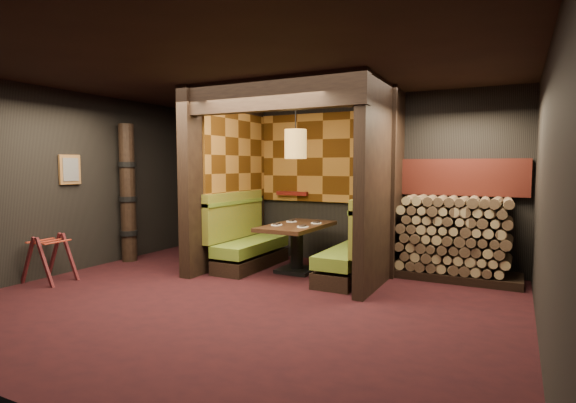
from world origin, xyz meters
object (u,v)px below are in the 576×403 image
Objects in this scene: booth_bench_left at (246,243)px; firewood_stack at (459,239)px; booth_bench_right at (355,253)px; pendant_lamp at (296,144)px; dining_table at (297,239)px; luggage_rack at (49,257)px; totem_column at (128,194)px.

booth_bench_left is 0.92× the size of firewood_stack.
pendant_lamp is (-0.98, -0.01, 1.61)m from booth_bench_right.
firewood_stack is (3.25, 0.70, 0.21)m from booth_bench_left.
booth_bench_left is 1.10× the size of dining_table.
dining_table reaches higher than luggage_rack.
totem_column reaches higher than luggage_rack.
dining_table is 1.99× the size of luggage_rack.
booth_bench_left is at bearing 179.62° from pendant_lamp.
booth_bench_right is 1.54m from firewood_stack.
booth_bench_left reaches higher than luggage_rack.
booth_bench_left is at bearing 46.61° from luggage_rack.
totem_column is (-3.98, -0.55, 0.79)m from booth_bench_right.
booth_bench_right is at bearing 7.86° from totem_column.
booth_bench_left is 0.67× the size of totem_column.
totem_column is (-3.01, -0.54, -0.83)m from pendant_lamp.
totem_column is at bearing -168.82° from dining_table.
pendant_lamp reaches higher than totem_column.
booth_bench_left is at bearing 180.00° from booth_bench_right.
firewood_stack is (5.25, 2.82, 0.25)m from luggage_rack.
booth_bench_left is 1.85m from pendant_lamp.
booth_bench_right is 0.67× the size of totem_column.
pendant_lamp reaches higher than booth_bench_right.
pendant_lamp is 0.44× the size of totem_column.
firewood_stack is (1.35, 0.70, 0.21)m from booth_bench_right.
luggage_rack is at bearing -151.74° from firewood_stack.
totem_column is (-0.08, 1.57, 0.82)m from luggage_rack.
firewood_stack is at bearing 15.73° from dining_table.
booth_bench_right is 4.44m from luggage_rack.
pendant_lamp is at bearing -0.38° from booth_bench_left.
dining_table is 0.61× the size of totem_column.
dining_table is at bearing 36.55° from luggage_rack.
totem_column is at bearing -166.81° from firewood_stack.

